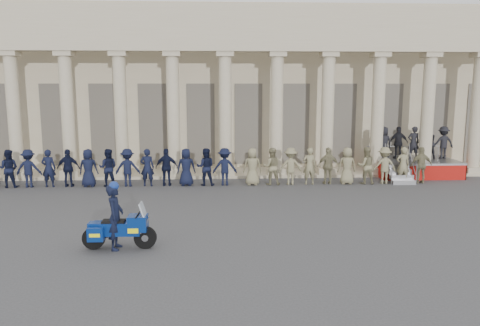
# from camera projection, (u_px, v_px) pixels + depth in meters

# --- Properties ---
(ground) EXTENTS (90.00, 90.00, 0.00)m
(ground) POSITION_uv_depth(u_px,v_px,m) (192.00, 222.00, 16.08)
(ground) COLOR #3C3C3E
(ground) RESTS_ON ground
(building) EXTENTS (40.00, 12.50, 9.00)m
(building) POSITION_uv_depth(u_px,v_px,m) (203.00, 88.00, 29.88)
(building) COLOR tan
(building) RESTS_ON ground
(officer_rank) EXTENTS (22.87, 0.67, 1.76)m
(officer_rank) POSITION_uv_depth(u_px,v_px,m) (193.00, 167.00, 21.82)
(officer_rank) COLOR black
(officer_rank) RESTS_ON ground
(reviewing_stand) EXTENTS (4.22, 3.99, 2.54)m
(reviewing_stand) POSITION_uv_depth(u_px,v_px,m) (416.00, 149.00, 24.41)
(reviewing_stand) COLOR gray
(reviewing_stand) RESTS_ON ground
(motorcycle) EXTENTS (2.11, 0.86, 1.35)m
(motorcycle) POSITION_uv_depth(u_px,v_px,m) (120.00, 229.00, 13.30)
(motorcycle) COLOR black
(motorcycle) RESTS_ON ground
(rider) EXTENTS (0.46, 0.69, 1.97)m
(rider) POSITION_uv_depth(u_px,v_px,m) (115.00, 216.00, 13.23)
(rider) COLOR black
(rider) RESTS_ON ground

